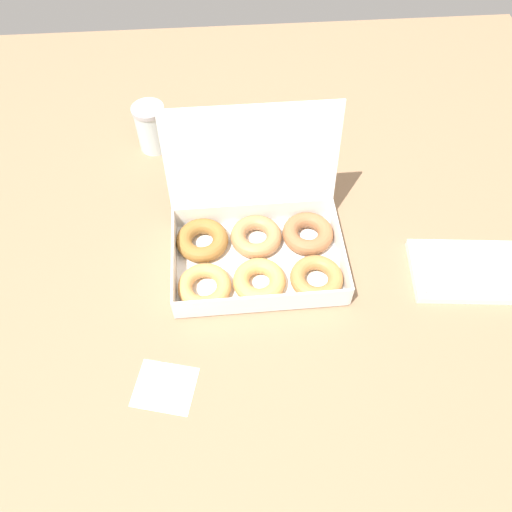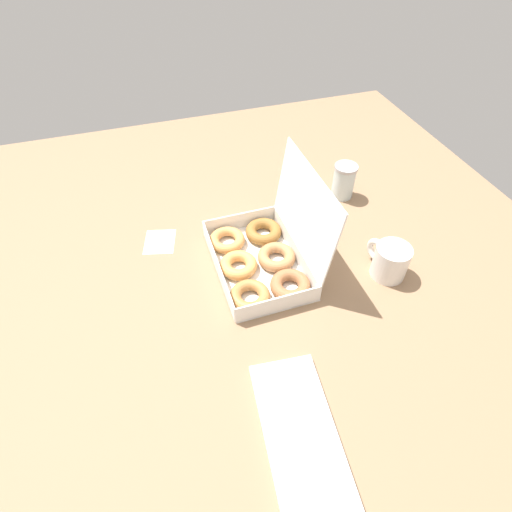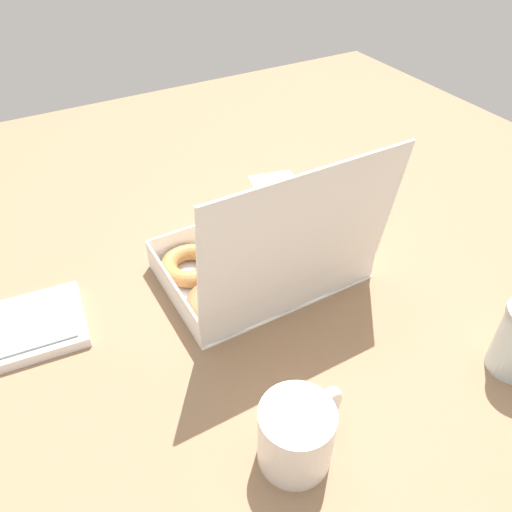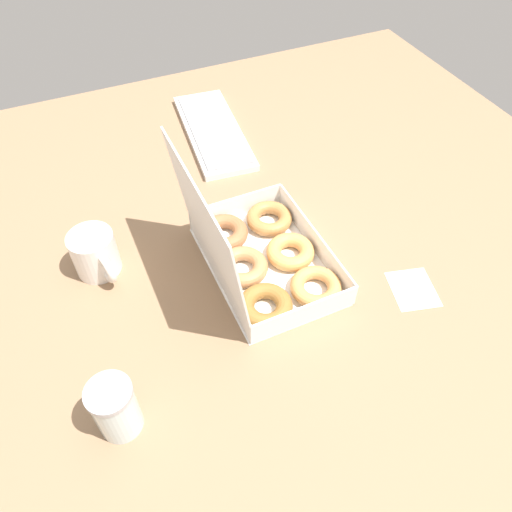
{
  "view_description": "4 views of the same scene",
  "coord_description": "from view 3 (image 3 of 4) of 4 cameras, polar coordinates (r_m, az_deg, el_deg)",
  "views": [
    {
      "loc": [
        -2.23,
        -58.26,
        84.24
      ],
      "look_at": [
        2.17,
        -0.61,
        3.27
      ],
      "focal_mm": 35.0,
      "sensor_mm": 36.0,
      "label": 1
    },
    {
      "loc": [
        75.15,
        -23.82,
        82.94
      ],
      "look_at": [
        3.35,
        -0.95,
        5.01
      ],
      "focal_mm": 28.0,
      "sensor_mm": 36.0,
      "label": 2
    },
    {
      "loc": [
        36.31,
        59.05,
        61.04
      ],
      "look_at": [
        2.43,
        -1.59,
        2.63
      ],
      "focal_mm": 35.0,
      "sensor_mm": 36.0,
      "label": 3
    },
    {
      "loc": [
        -61.02,
        30.28,
        81.44
      ],
      "look_at": [
        4.2,
        1.61,
        2.05
      ],
      "focal_mm": 35.0,
      "sensor_mm": 36.0,
      "label": 4
    }
  ],
  "objects": [
    {
      "name": "donut_box",
      "position": [
        0.88,
        0.8,
        -0.68
      ],
      "size": [
        36.7,
        27.78,
        28.56
      ],
      "color": "white",
      "rests_on": "ground_plane"
    },
    {
      "name": "ground_plane",
      "position": [
        0.93,
        1.78,
        -1.79
      ],
      "size": [
        180.0,
        180.0,
        2.0
      ],
      "primitive_type": "cube",
      "color": "#906F50"
    },
    {
      "name": "coffee_mug",
      "position": [
        0.65,
        4.82,
        -19.49
      ],
      "size": [
        13.22,
        9.4,
        9.68
      ],
      "color": "white",
      "rests_on": "ground_plane"
    },
    {
      "name": "paper_napkin",
      "position": [
        1.16,
        2.15,
        8.4
      ],
      "size": [
        12.22,
        11.1,
        0.15
      ],
      "primitive_type": "cube",
      "rotation": [
        0.0,
        0.0,
        -0.25
      ],
      "color": "white",
      "rests_on": "ground_plane"
    }
  ]
}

